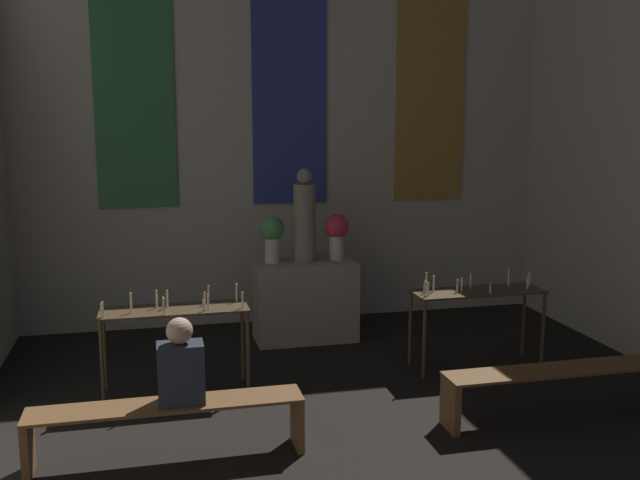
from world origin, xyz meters
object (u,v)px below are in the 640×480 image
statue (305,219)px  flower_vase_right (336,232)px  candle_rack_left (175,319)px  pew_back_left (168,418)px  pew_back_right (559,381)px  person_seated (181,366)px  candle_rack_right (477,300)px  altar (305,300)px  flower_vase_left (272,234)px

statue → flower_vase_right: 0.43m
flower_vase_right → candle_rack_left: 2.51m
flower_vase_right → candle_rack_left: flower_vase_right is taller
flower_vase_right → pew_back_left: (-2.12, -2.84, -0.98)m
pew_back_right → person_seated: 3.36m
candle_rack_right → pew_back_left: bearing=-156.6°
pew_back_left → person_seated: bearing=0.0°
flower_vase_right → statue: bearing=180.0°
candle_rack_right → pew_back_right: bearing=-84.9°
flower_vase_right → person_seated: 3.52m
flower_vase_right → candle_rack_left: (-2.00, -1.41, -0.57)m
altar → statue: bearing=0.0°
candle_rack_right → pew_back_left: candle_rack_right is taller
flower_vase_left → candle_rack_left: bearing=-130.6°
candle_rack_left → statue: bearing=41.2°
flower_vase_right → person_seated: size_ratio=0.81×
flower_vase_left → candle_rack_left: flower_vase_left is taller
flower_vase_left → person_seated: bearing=-113.1°
flower_vase_left → statue: bearing=0.0°
pew_back_right → person_seated: size_ratio=3.12×
candle_rack_right → flower_vase_right: bearing=130.5°
statue → candle_rack_left: 2.26m
flower_vase_right → pew_back_left: 3.68m
flower_vase_right → candle_rack_left: size_ratio=0.39×
statue → flower_vase_left: size_ratio=2.00×
person_seated → candle_rack_right: bearing=24.1°
flower_vase_left → pew_back_right: size_ratio=0.26×
altar → pew_back_right: altar is taller
pew_back_right → candle_rack_left: bearing=156.7°
pew_back_left → pew_back_right: same height
flower_vase_left → candle_rack_left: (-1.21, -1.41, -0.57)m
statue → pew_back_right: bearing=-58.7°
flower_vase_left → flower_vase_right: (0.79, 0.00, 0.00)m
candle_rack_right → person_seated: size_ratio=2.07×
flower_vase_left → pew_back_left: flower_vase_left is taller
candle_rack_left → pew_back_right: size_ratio=0.66×
statue → flower_vase_left: statue is taller
altar → pew_back_left: bearing=-121.3°
candle_rack_left → altar: bearing=41.2°
candle_rack_left → pew_back_left: 1.49m
candle_rack_left → pew_back_left: (-0.12, -1.43, -0.40)m
flower_vase_left → person_seated: (-1.21, -2.84, -0.55)m
flower_vase_right → pew_back_right: bearing=-64.9°
candle_rack_left → person_seated: bearing=-90.2°
candle_rack_left → candle_rack_right: bearing=0.0°
statue → candle_rack_right: statue is taller
candle_rack_right → person_seated: (-3.21, -1.44, 0.02)m
flower_vase_left → pew_back_right: flower_vase_left is taller
candle_rack_right → pew_back_right: (0.13, -1.44, -0.40)m
statue → pew_back_left: statue is taller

